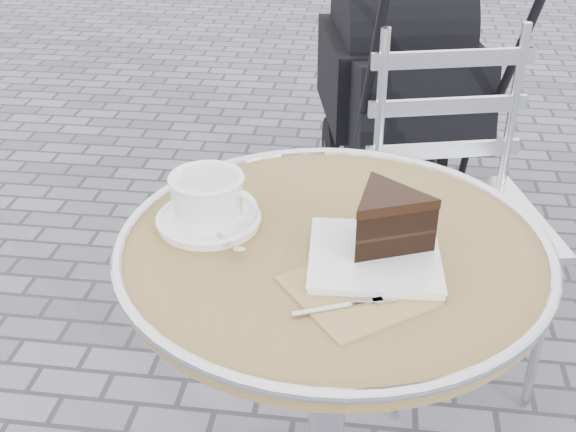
# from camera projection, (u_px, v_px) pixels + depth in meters

# --- Properties ---
(cafe_table) EXTENTS (0.72, 0.72, 0.74)m
(cafe_table) POSITION_uv_depth(u_px,v_px,m) (330.00, 322.00, 1.27)
(cafe_table) COLOR silver
(cafe_table) RESTS_ON ground
(cappuccino_set) EXTENTS (0.18, 0.19, 0.09)m
(cappuccino_set) POSITION_uv_depth(u_px,v_px,m) (209.00, 203.00, 1.21)
(cappuccino_set) COLOR white
(cappuccino_set) RESTS_ON cafe_table
(cake_plate_set) EXTENTS (0.26, 0.33, 0.11)m
(cake_plate_set) POSITION_uv_depth(u_px,v_px,m) (384.00, 229.00, 1.13)
(cake_plate_set) COLOR #A08157
(cake_plate_set) RESTS_ON cafe_table
(bistro_chair) EXTENTS (0.49, 0.49, 0.90)m
(bistro_chair) POSITION_uv_depth(u_px,v_px,m) (451.00, 170.00, 1.80)
(bistro_chair) COLOR silver
(bistro_chair) RESTS_ON ground
(baby_stroller) EXTENTS (0.64, 1.06, 1.03)m
(baby_stroller) POSITION_uv_depth(u_px,v_px,m) (402.00, 95.00, 2.51)
(baby_stroller) COLOR black
(baby_stroller) RESTS_ON ground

